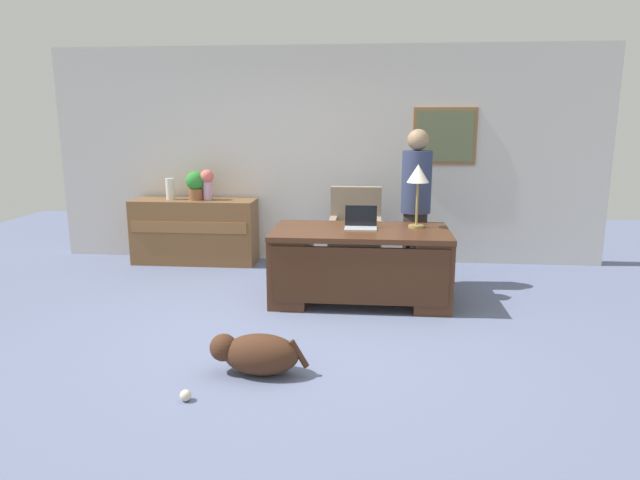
% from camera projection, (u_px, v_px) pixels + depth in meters
% --- Properties ---
extents(ground_plane, '(12.00, 12.00, 0.00)m').
position_uv_depth(ground_plane, '(300.00, 331.00, 4.88)').
color(ground_plane, slate).
extents(back_wall, '(7.00, 0.16, 2.70)m').
position_uv_depth(back_wall, '(326.00, 156.00, 7.12)').
color(back_wall, silver).
rests_on(back_wall, ground_plane).
extents(desk, '(1.75, 0.94, 0.73)m').
position_uv_depth(desk, '(360.00, 263.00, 5.60)').
color(desk, '#4C2B19').
rests_on(desk, ground_plane).
extents(credenza, '(1.56, 0.50, 0.81)m').
position_uv_depth(credenza, '(195.00, 231.00, 7.13)').
color(credenza, brown).
rests_on(credenza, ground_plane).
extents(armchair, '(0.60, 0.59, 1.03)m').
position_uv_depth(armchair, '(355.00, 236.00, 6.58)').
color(armchair, gray).
rests_on(armchair, ground_plane).
extents(person_standing, '(0.32, 0.32, 1.71)m').
position_uv_depth(person_standing, '(416.00, 206.00, 6.04)').
color(person_standing, '#262323').
rests_on(person_standing, ground_plane).
extents(dog_lying, '(0.73, 0.31, 0.30)m').
position_uv_depth(dog_lying, '(256.00, 353.00, 4.02)').
color(dog_lying, '#472819').
rests_on(dog_lying, ground_plane).
extents(laptop, '(0.32, 0.22, 0.22)m').
position_uv_depth(laptop, '(361.00, 223.00, 5.60)').
color(laptop, '#B2B5BA').
rests_on(laptop, desk).
extents(desk_lamp, '(0.22, 0.22, 0.64)m').
position_uv_depth(desk_lamp, '(418.00, 178.00, 5.56)').
color(desk_lamp, '#9E8447').
rests_on(desk_lamp, desk).
extents(vase_with_flowers, '(0.17, 0.17, 0.38)m').
position_uv_depth(vase_with_flowers, '(207.00, 181.00, 6.98)').
color(vase_with_flowers, '#CA9FC9').
rests_on(vase_with_flowers, credenza).
extents(vase_empty, '(0.11, 0.11, 0.27)m').
position_uv_depth(vase_empty, '(170.00, 189.00, 7.04)').
color(vase_empty, silver).
rests_on(vase_empty, credenza).
extents(potted_plant, '(0.24, 0.24, 0.36)m').
position_uv_depth(potted_plant, '(196.00, 184.00, 7.00)').
color(potted_plant, brown).
rests_on(potted_plant, credenza).
extents(dog_toy_ball, '(0.08, 0.08, 0.08)m').
position_uv_depth(dog_toy_ball, '(186.00, 395.00, 3.66)').
color(dog_toy_ball, beige).
rests_on(dog_toy_ball, ground_plane).
extents(dog_toy_bone, '(0.14, 0.15, 0.05)m').
position_uv_depth(dog_toy_bone, '(247.00, 350.00, 4.41)').
color(dog_toy_bone, green).
rests_on(dog_toy_bone, ground_plane).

